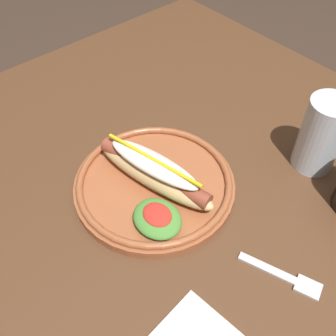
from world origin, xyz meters
TOP-DOWN VIEW (x-y plane):
  - dining_table at (0.00, 0.00)m, footprint 1.13×0.89m
  - hot_dog_plate at (-0.07, -0.08)m, footprint 0.27×0.27m
  - fork at (0.17, -0.04)m, footprint 0.12×0.06m
  - water_cup at (0.06, 0.17)m, footprint 0.07×0.07m

SIDE VIEW (x-z plane):
  - dining_table at x=0.00m, z-range 0.26..1.00m
  - fork at x=0.17m, z-range 0.74..0.74m
  - hot_dog_plate at x=-0.07m, z-range 0.72..0.80m
  - water_cup at x=0.06m, z-range 0.74..0.88m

